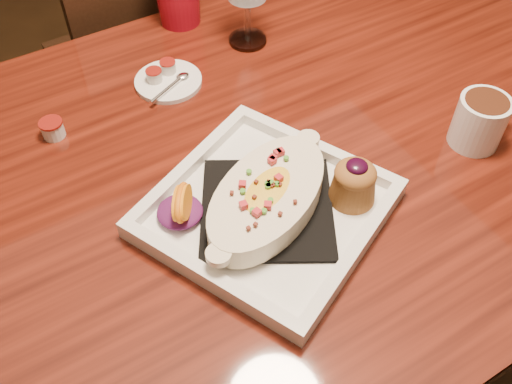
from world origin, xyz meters
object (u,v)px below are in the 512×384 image
table (290,180)px  plate (273,201)px  chair_far (151,61)px  coffee_mug (481,119)px  saucer (167,80)px

table → plate: bearing=-134.0°
chair_far → coffee_mug: size_ratio=8.31×
table → saucer: size_ratio=12.60×
table → chair_far: chair_far is taller
chair_far → coffee_mug: 0.87m
table → chair_far: bearing=90.0°
table → saucer: 0.28m
table → coffee_mug: bearing=-31.6°
plate → saucer: plate is taller
chair_far → plate: size_ratio=2.37×
coffee_mug → chair_far: bearing=108.0°
coffee_mug → table: bearing=148.8°
coffee_mug → saucer: size_ratio=0.94×
chair_far → plate: bearing=81.6°
chair_far → saucer: chair_far is taller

